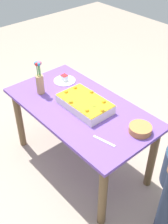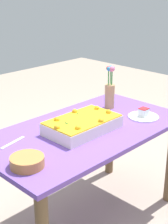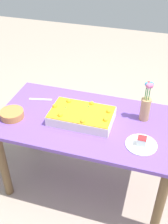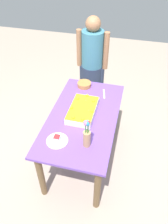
{
  "view_description": "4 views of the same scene",
  "coord_description": "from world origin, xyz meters",
  "px_view_note": "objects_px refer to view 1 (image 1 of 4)",
  "views": [
    {
      "loc": [
        1.53,
        -1.28,
        2.19
      ],
      "look_at": [
        0.1,
        -0.04,
        0.73
      ],
      "focal_mm": 45.0,
      "sensor_mm": 36.0,
      "label": 1
    },
    {
      "loc": [
        1.48,
        1.44,
        1.62
      ],
      "look_at": [
        0.0,
        -0.01,
        0.83
      ],
      "focal_mm": 55.0,
      "sensor_mm": 36.0,
      "label": 2
    },
    {
      "loc": [
        -0.46,
        1.62,
        2.04
      ],
      "look_at": [
        0.04,
        -0.03,
        0.76
      ],
      "focal_mm": 45.0,
      "sensor_mm": 36.0,
      "label": 3
    },
    {
      "loc": [
        -1.76,
        -0.45,
        2.38
      ],
      "look_at": [
        0.01,
        -0.0,
        0.77
      ],
      "focal_mm": 35.0,
      "sensor_mm": 36.0,
      "label": 4
    }
  ],
  "objects_px": {
    "sheet_cake": "(85,104)",
    "serving_plate_with_slice": "(65,80)",
    "flower_vase": "(40,80)",
    "cake_knife": "(104,141)",
    "fruit_bowl": "(140,129)"
  },
  "relations": [
    {
      "from": "fruit_bowl",
      "to": "cake_knife",
      "type": "bearing_deg",
      "value": -110.43
    },
    {
      "from": "flower_vase",
      "to": "serving_plate_with_slice",
      "type": "bearing_deg",
      "value": 93.97
    },
    {
      "from": "sheet_cake",
      "to": "serving_plate_with_slice",
      "type": "distance_m",
      "value": 0.49
    },
    {
      "from": "sheet_cake",
      "to": "serving_plate_with_slice",
      "type": "xyz_separation_m",
      "value": [
        -0.47,
        0.14,
        -0.03
      ]
    },
    {
      "from": "flower_vase",
      "to": "fruit_bowl",
      "type": "xyz_separation_m",
      "value": [
        0.98,
        0.27,
        -0.11
      ]
    },
    {
      "from": "sheet_cake",
      "to": "fruit_bowl",
      "type": "height_order",
      "value": "sheet_cake"
    },
    {
      "from": "cake_knife",
      "to": "fruit_bowl",
      "type": "xyz_separation_m",
      "value": [
        0.11,
        0.29,
        0.03
      ]
    },
    {
      "from": "flower_vase",
      "to": "cake_knife",
      "type": "bearing_deg",
      "value": -1.01
    },
    {
      "from": "cake_knife",
      "to": "flower_vase",
      "type": "height_order",
      "value": "flower_vase"
    },
    {
      "from": "cake_knife",
      "to": "fruit_bowl",
      "type": "distance_m",
      "value": 0.31
    },
    {
      "from": "fruit_bowl",
      "to": "sheet_cake",
      "type": "bearing_deg",
      "value": -167.59
    },
    {
      "from": "sheet_cake",
      "to": "flower_vase",
      "type": "height_order",
      "value": "flower_vase"
    },
    {
      "from": "sheet_cake",
      "to": "cake_knife",
      "type": "bearing_deg",
      "value": -22.37
    },
    {
      "from": "serving_plate_with_slice",
      "to": "fruit_bowl",
      "type": "xyz_separation_m",
      "value": [
        1.0,
        -0.03,
        0.01
      ]
    },
    {
      "from": "serving_plate_with_slice",
      "to": "cake_knife",
      "type": "bearing_deg",
      "value": -19.41
    }
  ]
}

